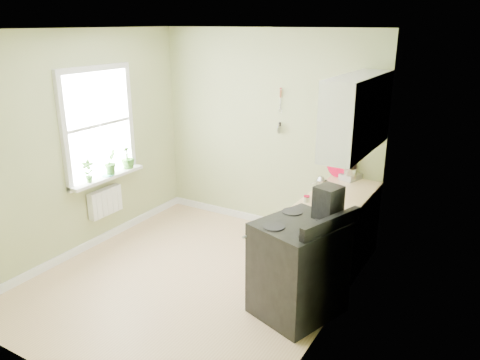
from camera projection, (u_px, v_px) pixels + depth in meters
The scene contains 21 objects.
floor at pixel (191, 280), 5.29m from camera, with size 3.20×3.60×0.02m, color tan.
ceiling at pixel (182, 28), 4.42m from camera, with size 3.20×3.60×0.02m, color white.
wall_back at pixel (267, 132), 6.33m from camera, with size 3.20×0.02×2.70m, color #B1BA7E.
wall_left at pixel (79, 145), 5.63m from camera, with size 0.02×3.60×2.70m, color #B1BA7E.
wall_right at pixel (335, 193), 4.08m from camera, with size 0.02×3.60×2.70m, color #B1BA7E.
base_cabinets at pixel (334, 237), 5.34m from camera, with size 0.60×1.60×0.87m, color white.
countertop at pixel (336, 199), 5.20m from camera, with size 0.64×1.60×0.04m, color beige.
upper_cabinets at pixel (357, 114), 4.91m from camera, with size 0.35×1.40×0.80m, color white.
window at pixel (98, 125), 5.80m from camera, with size 0.06×1.14×1.44m.
window_sill at pixel (107, 177), 5.98m from camera, with size 0.18×1.14×0.04m, color white.
radiator at pixel (105, 202), 6.06m from camera, with size 0.12×0.50×0.35m, color white.
wall_utensils at pixel (280, 118), 6.14m from camera, with size 0.02×0.14×0.58m.
stove at pixel (299, 268), 4.56m from camera, with size 0.92×0.96×1.09m.
stand_mixer at pixel (352, 167), 5.77m from camera, with size 0.26×0.33×0.37m.
kettle at pixel (321, 184), 5.32m from camera, with size 0.19×0.11×0.20m.
coffee_maker at pixel (328, 206), 4.49m from camera, with size 0.27×0.29×0.38m.
red_tray at pixel (338, 163), 5.83m from camera, with size 0.37×0.37×0.02m, color #9F001B.
jar at pixel (307, 199), 5.06m from camera, with size 0.07×0.07×0.07m.
plant_a at pixel (88, 171), 5.67m from camera, with size 0.15×0.10×0.29m, color #376A22.
plant_b at pixel (110, 162), 5.97m from camera, with size 0.18×0.15×0.33m, color #376A22.
plant_c at pixel (128, 157), 6.23m from camera, with size 0.17×0.17×0.31m, color #376A22.
Camera 1 is at (2.84, -3.72, 2.77)m, focal length 35.00 mm.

